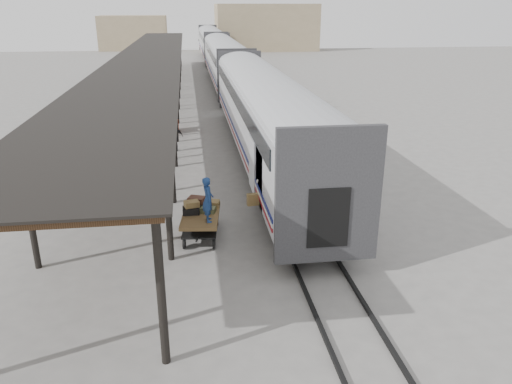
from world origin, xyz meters
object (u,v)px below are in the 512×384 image
(baggage_cart, at_px, (201,219))
(porter, at_px, (208,199))
(pedestrian, at_px, (174,137))
(luggage_tug, at_px, (168,123))

(baggage_cart, bearing_deg, porter, -62.43)
(baggage_cart, relative_size, pedestrian, 1.53)
(baggage_cart, relative_size, luggage_tug, 1.53)
(porter, height_order, pedestrian, porter)
(porter, bearing_deg, pedestrian, 1.22)
(baggage_cart, bearing_deg, pedestrian, 102.15)
(luggage_tug, bearing_deg, porter, -104.44)
(porter, relative_size, pedestrian, 0.94)
(baggage_cart, distance_m, luggage_tug, 15.93)
(luggage_tug, xyz_separation_m, pedestrian, (0.49, -4.54, 0.25))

